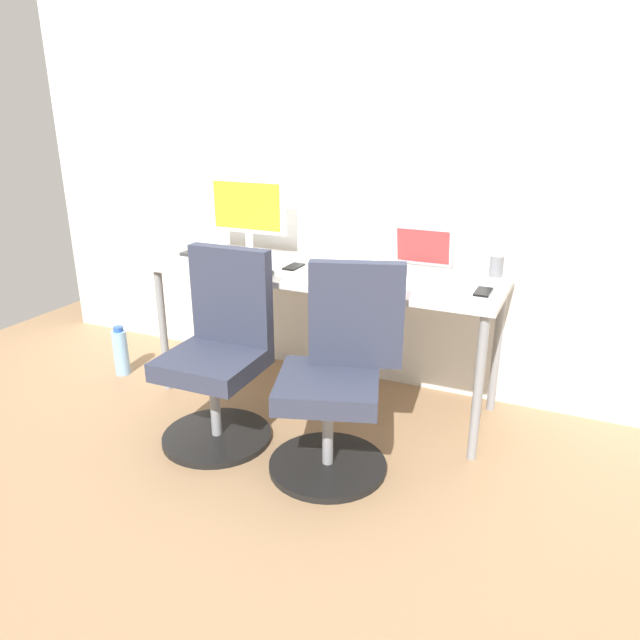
% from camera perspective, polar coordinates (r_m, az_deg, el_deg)
% --- Properties ---
extents(ground_plane, '(5.28, 5.28, 0.00)m').
position_cam_1_polar(ground_plane, '(3.41, 0.35, -7.52)').
color(ground_plane, '#9E7A56').
extents(back_wall, '(4.40, 0.04, 2.60)m').
position_cam_1_polar(back_wall, '(3.40, 3.24, 15.33)').
color(back_wall, white).
rests_on(back_wall, ground).
extents(desk, '(1.87, 0.63, 0.75)m').
position_cam_1_polar(desk, '(3.15, 0.38, 3.66)').
color(desk, silver).
rests_on(desk, ground).
extents(office_chair_left, '(0.54, 0.54, 0.94)m').
position_cam_1_polar(office_chair_left, '(2.92, -9.60, -3.51)').
color(office_chair_left, black).
rests_on(office_chair_left, ground).
extents(office_chair_right, '(0.56, 0.56, 0.94)m').
position_cam_1_polar(office_chair_right, '(2.64, 1.71, -5.82)').
color(office_chair_right, black).
rests_on(office_chair_right, ground).
extents(water_bottle_on_floor, '(0.09, 0.09, 0.31)m').
position_cam_1_polar(water_bottle_on_floor, '(3.85, -18.61, -2.90)').
color(water_bottle_on_floor, '#8CBFF2').
rests_on(water_bottle_on_floor, ground).
extents(desktop_monitor, '(0.48, 0.18, 0.43)m').
position_cam_1_polar(desktop_monitor, '(3.49, -6.95, 10.43)').
color(desktop_monitor, silver).
rests_on(desktop_monitor, desk).
extents(open_laptop, '(0.31, 0.27, 0.23)m').
position_cam_1_polar(open_laptop, '(3.12, 9.45, 5.55)').
color(open_laptop, silver).
rests_on(open_laptop, desk).
extents(keyboard_by_monitor, '(0.34, 0.12, 0.02)m').
position_cam_1_polar(keyboard_by_monitor, '(3.28, -9.85, 5.39)').
color(keyboard_by_monitor, '#B7B7B7').
rests_on(keyboard_by_monitor, desk).
extents(keyboard_by_laptop, '(0.34, 0.12, 0.02)m').
position_cam_1_polar(keyboard_by_laptop, '(3.48, -10.56, 6.17)').
color(keyboard_by_laptop, '#2D2D2D').
rests_on(keyboard_by_laptop, desk).
extents(mouse_by_monitor, '(0.06, 0.10, 0.03)m').
position_cam_1_polar(mouse_by_monitor, '(3.22, 0.27, 5.53)').
color(mouse_by_monitor, '#515156').
rests_on(mouse_by_monitor, desk).
extents(mouse_by_laptop, '(0.06, 0.10, 0.03)m').
position_cam_1_polar(mouse_by_laptop, '(3.02, -5.01, 4.50)').
color(mouse_by_laptop, '#2D2D2D').
rests_on(mouse_by_laptop, desk).
extents(coffee_mug, '(0.08, 0.08, 0.09)m').
position_cam_1_polar(coffee_mug, '(2.76, 6.55, 3.59)').
color(coffee_mug, purple).
rests_on(coffee_mug, desk).
extents(pen_cup, '(0.07, 0.07, 0.10)m').
position_cam_1_polar(pen_cup, '(3.13, 16.61, 4.99)').
color(pen_cup, slate).
rests_on(pen_cup, desk).
extents(phone_near_monitor, '(0.07, 0.14, 0.01)m').
position_cam_1_polar(phone_near_monitor, '(2.84, 15.44, 2.63)').
color(phone_near_monitor, black).
rests_on(phone_near_monitor, desk).
extents(phone_near_laptop, '(0.07, 0.14, 0.01)m').
position_cam_1_polar(phone_near_laptop, '(3.18, -2.53, 5.16)').
color(phone_near_laptop, black).
rests_on(phone_near_laptop, desk).
extents(notebook, '(0.21, 0.15, 0.03)m').
position_cam_1_polar(notebook, '(3.01, 1.36, 4.44)').
color(notebook, orange).
rests_on(notebook, desk).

